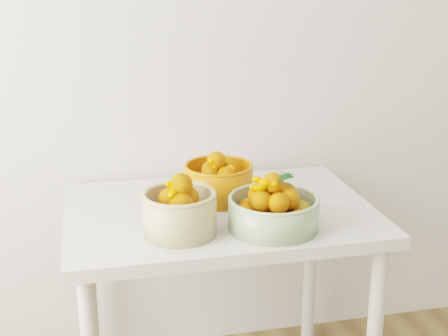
{
  "coord_description": "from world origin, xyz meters",
  "views": [
    {
      "loc": [
        -0.58,
        -0.26,
        1.51
      ],
      "look_at": [
        -0.19,
        1.51,
        0.92
      ],
      "focal_mm": 50.0,
      "sensor_mm": 36.0,
      "label": 1
    }
  ],
  "objects_px": {
    "bowl_cream": "(180,212)",
    "table": "(220,235)",
    "bowl_green": "(273,209)",
    "bowl_orange": "(219,181)"
  },
  "relations": [
    {
      "from": "table",
      "to": "bowl_green",
      "type": "distance_m",
      "value": 0.28
    },
    {
      "from": "bowl_green",
      "to": "bowl_orange",
      "type": "xyz_separation_m",
      "value": [
        -0.11,
        0.27,
        0.01
      ]
    },
    {
      "from": "bowl_orange",
      "to": "bowl_cream",
      "type": "bearing_deg",
      "value": -123.97
    },
    {
      "from": "table",
      "to": "bowl_cream",
      "type": "distance_m",
      "value": 0.29
    },
    {
      "from": "bowl_cream",
      "to": "bowl_green",
      "type": "bearing_deg",
      "value": -3.72
    },
    {
      "from": "bowl_cream",
      "to": "bowl_orange",
      "type": "height_order",
      "value": "bowl_cream"
    },
    {
      "from": "bowl_cream",
      "to": "bowl_orange",
      "type": "distance_m",
      "value": 0.31
    },
    {
      "from": "bowl_cream",
      "to": "table",
      "type": "bearing_deg",
      "value": 47.65
    },
    {
      "from": "bowl_cream",
      "to": "bowl_green",
      "type": "relative_size",
      "value": 0.82
    },
    {
      "from": "bowl_cream",
      "to": "bowl_green",
      "type": "xyz_separation_m",
      "value": [
        0.28,
        -0.02,
        -0.01
      ]
    }
  ]
}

